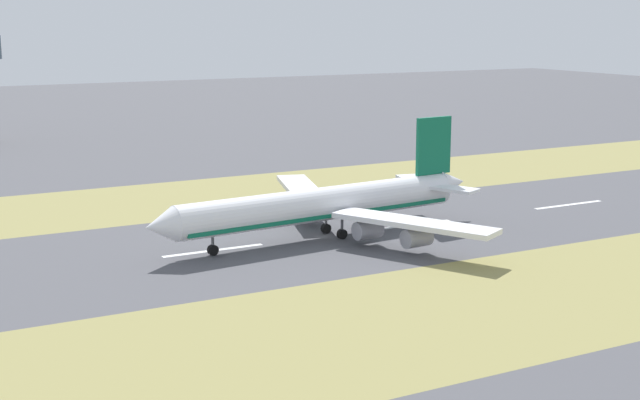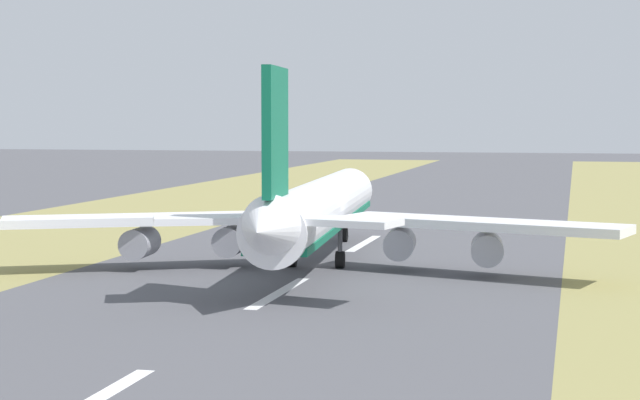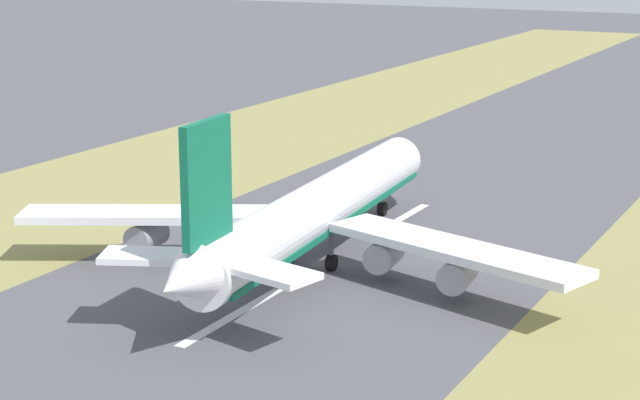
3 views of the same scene
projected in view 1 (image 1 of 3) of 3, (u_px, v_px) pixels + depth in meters
name	position (u px, v px, depth m)	size (l,w,h in m)	color
ground_plane	(321.00, 237.00, 160.67)	(800.00, 800.00, 0.00)	#4C4C51
grass_median_west	(476.00, 307.00, 121.75)	(40.00, 600.00, 0.01)	olive
grass_median_east	(227.00, 194.00, 199.59)	(40.00, 600.00, 0.01)	olive
centreline_dash_near	(569.00, 205.00, 187.88)	(1.20, 18.00, 0.01)	silver
centreline_dash_mid	(410.00, 225.00, 169.49)	(1.20, 18.00, 0.01)	silver
centreline_dash_far	(213.00, 250.00, 151.11)	(1.20, 18.00, 0.01)	silver
airplane_main_jet	(329.00, 204.00, 159.27)	(63.88, 67.22, 20.20)	white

